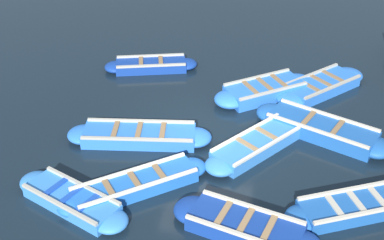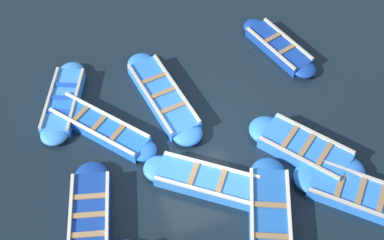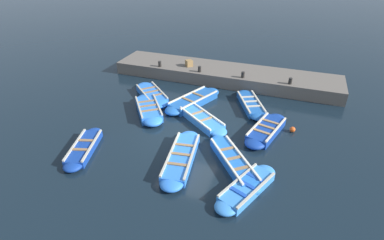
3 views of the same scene
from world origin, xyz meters
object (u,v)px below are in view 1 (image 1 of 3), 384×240
object	(u,v)px
boat_drifting	(245,227)
boat_inner_gap	(151,65)
boat_alongside	(139,136)
boat_tucked	(257,145)
boat_broadside	(72,200)
boat_outer_right	(355,207)
boat_end_of_row	(135,185)
boat_near_quay	(322,129)
boat_outer_left	(265,90)
boat_bow_out	(321,86)

from	to	relation	value
boat_drifting	boat_inner_gap	world-z (taller)	boat_drifting
boat_alongside	boat_inner_gap	bearing A→B (deg)	100.50
boat_drifting	boat_tucked	world-z (taller)	boat_drifting
boat_broadside	boat_outer_right	xyz separation A→B (m)	(6.37, 1.03, 0.01)
boat_broadside	boat_drifting	bearing A→B (deg)	-1.66
boat_end_of_row	boat_tucked	bearing A→B (deg)	39.58
boat_drifting	boat_inner_gap	distance (m)	8.04
boat_near_quay	boat_tucked	size ratio (longest dim) A/B	1.20
boat_drifting	boat_outer_left	bearing A→B (deg)	90.65
boat_outer_left	boat_bow_out	size ratio (longest dim) A/B	1.04
boat_outer_right	boat_drifting	xyz separation A→B (m)	(-2.37, -1.14, 0.02)
boat_broadside	boat_inner_gap	xyz separation A→B (m)	(0.05, 6.89, -0.00)
boat_broadside	boat_end_of_row	size ratio (longest dim) A/B	0.95
boat_outer_left	boat_bow_out	distance (m)	1.82
boat_near_quay	boat_outer_right	bearing A→B (deg)	-76.18
boat_alongside	boat_tucked	distance (m)	3.16
boat_outer_right	boat_drifting	bearing A→B (deg)	-154.26
boat_end_of_row	boat_broadside	bearing A→B (deg)	-148.72
boat_broadside	boat_alongside	world-z (taller)	boat_alongside
boat_outer_left	boat_end_of_row	bearing A→B (deg)	-117.64
boat_broadside	boat_end_of_row	distance (m)	1.50
boat_near_quay	boat_bow_out	xyz separation A→B (m)	(-0.00, 2.51, -0.03)
boat_drifting	boat_outer_left	size ratio (longest dim) A/B	1.06
boat_end_of_row	boat_alongside	xyz separation A→B (m)	(-0.47, 2.02, -0.00)
boat_outer_right	boat_alongside	size ratio (longest dim) A/B	0.85
boat_outer_left	boat_alongside	distance (m)	4.37
boat_end_of_row	boat_outer_left	world-z (taller)	boat_outer_left
boat_tucked	boat_bow_out	size ratio (longest dim) A/B	1.03
boat_outer_right	boat_outer_left	distance (m)	5.40
boat_drifting	boat_near_quay	distance (m)	4.44
boat_near_quay	boat_outer_left	bearing A→B (deg)	132.80
boat_tucked	boat_outer_right	bearing A→B (deg)	-39.28
boat_inner_gap	boat_near_quay	bearing A→B (deg)	-27.25
boat_inner_gap	boat_outer_left	bearing A→B (deg)	-15.01
boat_inner_gap	boat_tucked	bearing A→B (deg)	-44.89
boat_broadside	boat_tucked	xyz separation A→B (m)	(3.96, 2.99, 0.02)
boat_outer_right	boat_outer_left	bearing A→B (deg)	116.78
boat_tucked	boat_broadside	bearing A→B (deg)	-142.91
boat_broadside	boat_drifting	world-z (taller)	boat_drifting
boat_outer_left	boat_bow_out	world-z (taller)	boat_outer_left
boat_tucked	boat_outer_left	bearing A→B (deg)	90.53
boat_broadside	boat_tucked	bearing A→B (deg)	37.09
boat_alongside	boat_bow_out	world-z (taller)	boat_bow_out
boat_bow_out	boat_broadside	bearing A→B (deg)	-130.81
boat_broadside	boat_alongside	bearing A→B (deg)	73.90
boat_drifting	boat_broadside	bearing A→B (deg)	178.34
boat_broadside	boat_end_of_row	bearing A→B (deg)	31.28
boat_alongside	boat_tucked	size ratio (longest dim) A/B	1.22
boat_broadside	boat_drifting	size ratio (longest dim) A/B	0.92
boat_broadside	boat_outer_left	distance (m)	7.05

